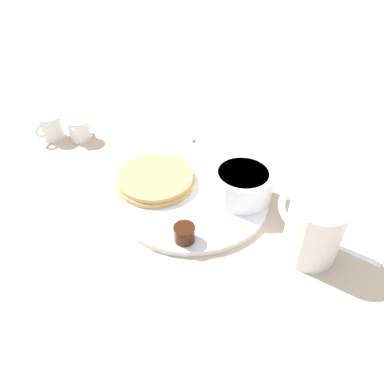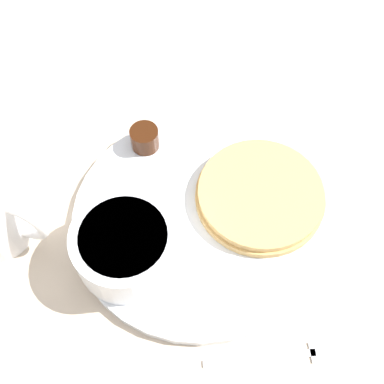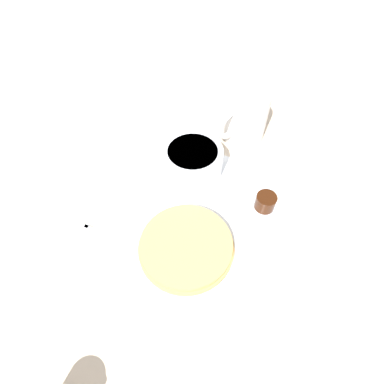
% 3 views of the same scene
% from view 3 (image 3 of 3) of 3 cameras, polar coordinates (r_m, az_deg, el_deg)
% --- Properties ---
extents(ground_plane, '(4.00, 4.00, 0.00)m').
position_cam_3_polar(ground_plane, '(0.52, 0.91, -4.35)').
color(ground_plane, '#C6B299').
extents(plate, '(0.28, 0.28, 0.01)m').
position_cam_3_polar(plate, '(0.51, 0.91, -3.98)').
color(plate, white).
rests_on(plate, ground_plane).
extents(pancake_stack, '(0.15, 0.15, 0.02)m').
position_cam_3_polar(pancake_stack, '(0.46, -1.11, -10.25)').
color(pancake_stack, tan).
rests_on(pancake_stack, plate).
extents(bowl, '(0.11, 0.11, 0.05)m').
position_cam_3_polar(bowl, '(0.54, 0.12, 6.07)').
color(bowl, white).
rests_on(bowl, plate).
extents(syrup_cup, '(0.03, 0.03, 0.03)m').
position_cam_3_polar(syrup_cup, '(0.51, 13.80, -1.84)').
color(syrup_cup, '#38190A').
rests_on(syrup_cup, plate).
extents(butter_ramekin, '(0.04, 0.04, 0.04)m').
position_cam_3_polar(butter_ramekin, '(0.56, 1.75, 6.83)').
color(butter_ramekin, white).
rests_on(butter_ramekin, plate).
extents(coffee_mug, '(0.08, 0.12, 0.10)m').
position_cam_3_polar(coffee_mug, '(0.62, 10.08, 14.04)').
color(coffee_mug, white).
rests_on(coffee_mug, ground_plane).
extents(fork, '(0.05, 0.14, 0.00)m').
position_cam_3_polar(fork, '(0.54, -18.40, -4.70)').
color(fork, silver).
rests_on(fork, ground_plane).
extents(napkin, '(0.11, 0.09, 0.00)m').
position_cam_3_polar(napkin, '(0.72, 5.16, 15.95)').
color(napkin, white).
rests_on(napkin, ground_plane).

